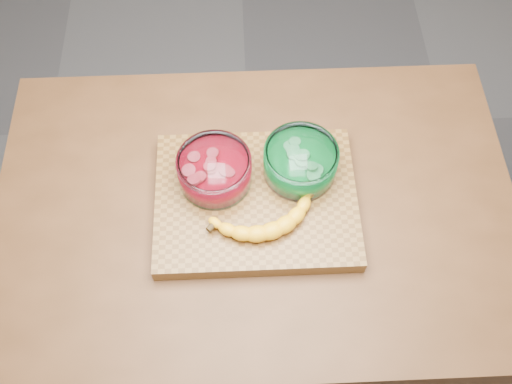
{
  "coord_description": "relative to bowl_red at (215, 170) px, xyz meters",
  "views": [
    {
      "loc": [
        -0.03,
        -0.61,
        2.05
      ],
      "look_at": [
        0.0,
        0.0,
        0.96
      ],
      "focal_mm": 40.0,
      "sensor_mm": 36.0,
      "label": 1
    }
  ],
  "objects": [
    {
      "name": "bowl_green",
      "position": [
        0.19,
        0.01,
        0.0
      ],
      "size": [
        0.17,
        0.17,
        0.08
      ],
      "color": "white",
      "rests_on": "cutting_board"
    },
    {
      "name": "bowl_red",
      "position": [
        0.0,
        0.0,
        0.0
      ],
      "size": [
        0.16,
        0.16,
        0.08
      ],
      "color": "white",
      "rests_on": "cutting_board"
    },
    {
      "name": "ground",
      "position": [
        0.09,
        -0.05,
        -0.98
      ],
      "size": [
        3.5,
        3.5,
        0.0
      ],
      "primitive_type": "plane",
      "color": "#4F5054",
      "rests_on": "ground"
    },
    {
      "name": "cutting_board",
      "position": [
        0.09,
        -0.05,
        -0.06
      ],
      "size": [
        0.45,
        0.35,
        0.04
      ],
      "primitive_type": "cube",
      "color": "brown",
      "rests_on": "counter"
    },
    {
      "name": "counter",
      "position": [
        0.09,
        -0.05,
        -0.53
      ],
      "size": [
        1.2,
        0.8,
        0.9
      ],
      "primitive_type": "cube",
      "color": "#513018",
      "rests_on": "ground"
    },
    {
      "name": "banana",
      "position": [
        0.1,
        -0.1,
        -0.02
      ],
      "size": [
        0.27,
        0.16,
        0.04
      ],
      "primitive_type": null,
      "color": "#FAB116",
      "rests_on": "cutting_board"
    }
  ]
}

